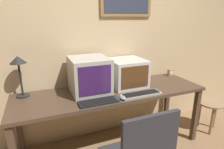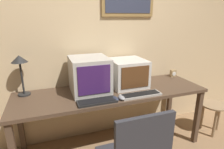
{
  "view_description": "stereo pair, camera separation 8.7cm",
  "coord_description": "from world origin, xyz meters",
  "px_view_note": "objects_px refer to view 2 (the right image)",
  "views": [
    {
      "loc": [
        -0.75,
        -0.71,
        1.55
      ],
      "look_at": [
        0.0,
        1.14,
        0.94
      ],
      "focal_mm": 30.0,
      "sensor_mm": 36.0,
      "label": 1
    },
    {
      "loc": [
        -0.67,
        -0.74,
        1.55
      ],
      "look_at": [
        0.0,
        1.14,
        0.94
      ],
      "focal_mm": 30.0,
      "sensor_mm": 36.0,
      "label": 2
    }
  ],
  "objects_px": {
    "mouse_near_keyboard": "(121,98)",
    "desk_clock": "(173,73)",
    "keyboard_main": "(97,101)",
    "desk_lamp": "(20,64)",
    "side_stool": "(213,110)",
    "monitor_right": "(128,73)",
    "mouse_far_corner": "(116,99)",
    "keyboard_side": "(141,95)",
    "monitor_left": "(89,75)"
  },
  "relations": [
    {
      "from": "mouse_far_corner",
      "to": "desk_lamp",
      "type": "relative_size",
      "value": 0.26
    },
    {
      "from": "keyboard_main",
      "to": "desk_clock",
      "type": "bearing_deg",
      "value": 20.15
    },
    {
      "from": "desk_lamp",
      "to": "side_stool",
      "type": "relative_size",
      "value": 1.02
    },
    {
      "from": "monitor_left",
      "to": "mouse_far_corner",
      "type": "bearing_deg",
      "value": -59.34
    },
    {
      "from": "monitor_right",
      "to": "side_stool",
      "type": "bearing_deg",
      "value": -14.3
    },
    {
      "from": "desk_clock",
      "to": "side_stool",
      "type": "distance_m",
      "value": 0.73
    },
    {
      "from": "keyboard_main",
      "to": "side_stool",
      "type": "height_order",
      "value": "keyboard_main"
    },
    {
      "from": "desk_lamp",
      "to": "mouse_far_corner",
      "type": "bearing_deg",
      "value": -27.52
    },
    {
      "from": "keyboard_side",
      "to": "mouse_far_corner",
      "type": "bearing_deg",
      "value": -177.81
    },
    {
      "from": "keyboard_main",
      "to": "desk_lamp",
      "type": "height_order",
      "value": "desk_lamp"
    },
    {
      "from": "desk_clock",
      "to": "keyboard_main",
      "type": "bearing_deg",
      "value": -159.85
    },
    {
      "from": "monitor_left",
      "to": "desk_lamp",
      "type": "bearing_deg",
      "value": 168.53
    },
    {
      "from": "monitor_right",
      "to": "keyboard_side",
      "type": "relative_size",
      "value": 0.95
    },
    {
      "from": "keyboard_main",
      "to": "desk_lamp",
      "type": "distance_m",
      "value": 0.89
    },
    {
      "from": "keyboard_main",
      "to": "mouse_far_corner",
      "type": "distance_m",
      "value": 0.19
    },
    {
      "from": "mouse_near_keyboard",
      "to": "desk_clock",
      "type": "xyz_separation_m",
      "value": [
        0.99,
        0.47,
        0.03
      ]
    },
    {
      "from": "mouse_near_keyboard",
      "to": "desk_clock",
      "type": "distance_m",
      "value": 1.09
    },
    {
      "from": "monitor_right",
      "to": "mouse_near_keyboard",
      "type": "xyz_separation_m",
      "value": [
        -0.23,
        -0.36,
        -0.14
      ]
    },
    {
      "from": "mouse_near_keyboard",
      "to": "desk_clock",
      "type": "relative_size",
      "value": 1.11
    },
    {
      "from": "mouse_near_keyboard",
      "to": "desk_lamp",
      "type": "xyz_separation_m",
      "value": [
        -0.95,
        0.46,
        0.32
      ]
    },
    {
      "from": "keyboard_side",
      "to": "desk_lamp",
      "type": "relative_size",
      "value": 1.03
    },
    {
      "from": "mouse_near_keyboard",
      "to": "desk_clock",
      "type": "bearing_deg",
      "value": 25.35
    },
    {
      "from": "mouse_far_corner",
      "to": "side_stool",
      "type": "height_order",
      "value": "mouse_far_corner"
    },
    {
      "from": "keyboard_side",
      "to": "mouse_far_corner",
      "type": "distance_m",
      "value": 0.3
    },
    {
      "from": "keyboard_main",
      "to": "side_stool",
      "type": "distance_m",
      "value": 1.7
    },
    {
      "from": "desk_clock",
      "to": "side_stool",
      "type": "bearing_deg",
      "value": -44.92
    },
    {
      "from": "monitor_right",
      "to": "mouse_far_corner",
      "type": "height_order",
      "value": "monitor_right"
    },
    {
      "from": "keyboard_side",
      "to": "desk_clock",
      "type": "xyz_separation_m",
      "value": [
        0.75,
        0.45,
        0.04
      ]
    },
    {
      "from": "monitor_right",
      "to": "mouse_far_corner",
      "type": "relative_size",
      "value": 3.78
    },
    {
      "from": "monitor_left",
      "to": "keyboard_side",
      "type": "distance_m",
      "value": 0.6
    },
    {
      "from": "monitor_right",
      "to": "keyboard_side",
      "type": "bearing_deg",
      "value": -89.31
    },
    {
      "from": "mouse_far_corner",
      "to": "desk_clock",
      "type": "distance_m",
      "value": 1.15
    },
    {
      "from": "desk_lamp",
      "to": "side_stool",
      "type": "xyz_separation_m",
      "value": [
        2.34,
        -0.4,
        -0.75
      ]
    },
    {
      "from": "mouse_far_corner",
      "to": "desk_clock",
      "type": "xyz_separation_m",
      "value": [
        1.05,
        0.46,
        0.03
      ]
    },
    {
      "from": "monitor_left",
      "to": "mouse_near_keyboard",
      "type": "height_order",
      "value": "monitor_left"
    },
    {
      "from": "desk_lamp",
      "to": "monitor_left",
      "type": "bearing_deg",
      "value": -11.47
    },
    {
      "from": "keyboard_side",
      "to": "desk_lamp",
      "type": "distance_m",
      "value": 1.31
    },
    {
      "from": "monitor_right",
      "to": "mouse_near_keyboard",
      "type": "bearing_deg",
      "value": -122.25
    },
    {
      "from": "keyboard_main",
      "to": "mouse_near_keyboard",
      "type": "bearing_deg",
      "value": -2.53
    },
    {
      "from": "desk_clock",
      "to": "monitor_right",
      "type": "bearing_deg",
      "value": -172.02
    },
    {
      "from": "keyboard_side",
      "to": "mouse_far_corner",
      "type": "xyz_separation_m",
      "value": [
        -0.3,
        -0.01,
        0.0
      ]
    },
    {
      "from": "monitor_left",
      "to": "desk_clock",
      "type": "xyz_separation_m",
      "value": [
        1.24,
        0.14,
        -0.15
      ]
    },
    {
      "from": "monitor_left",
      "to": "keyboard_main",
      "type": "xyz_separation_m",
      "value": [
        -0.0,
        -0.31,
        -0.18
      ]
    },
    {
      "from": "monitor_left",
      "to": "monitor_right",
      "type": "distance_m",
      "value": 0.48
    },
    {
      "from": "keyboard_main",
      "to": "mouse_near_keyboard",
      "type": "distance_m",
      "value": 0.26
    },
    {
      "from": "mouse_far_corner",
      "to": "side_stool",
      "type": "bearing_deg",
      "value": 2.43
    },
    {
      "from": "keyboard_main",
      "to": "mouse_near_keyboard",
      "type": "height_order",
      "value": "mouse_near_keyboard"
    },
    {
      "from": "desk_clock",
      "to": "desk_lamp",
      "type": "xyz_separation_m",
      "value": [
        -1.93,
        -0.0,
        0.29
      ]
    },
    {
      "from": "mouse_near_keyboard",
      "to": "desk_clock",
      "type": "height_order",
      "value": "desk_clock"
    },
    {
      "from": "keyboard_main",
      "to": "desk_clock",
      "type": "relative_size",
      "value": 4.04
    }
  ]
}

